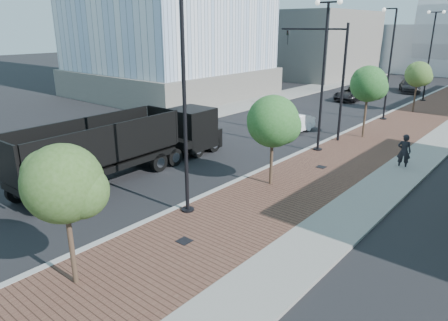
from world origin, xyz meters
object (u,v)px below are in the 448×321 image
Objects in this scene: white_sedan at (293,124)px; dark_car_mid at (352,94)px; dump_truck at (152,143)px; pedestrian at (404,151)px.

dark_car_mid is at bearing 100.90° from white_sedan.
dump_truck is at bearing -87.53° from dark_car_mid.
pedestrian is at bearing -57.42° from dark_car_mid.
dark_car_mid is at bearing -70.55° from pedestrian.
dark_car_mid is (-2.49, 16.62, 0.01)m from white_sedan.
white_sedan is at bearing -29.36° from pedestrian.
white_sedan is 9.56m from pedestrian.
pedestrian reaches higher than dark_car_mid.
white_sedan is at bearing 77.46° from dump_truck.
dark_car_mid is (-0.20, 28.49, -0.68)m from dump_truck.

